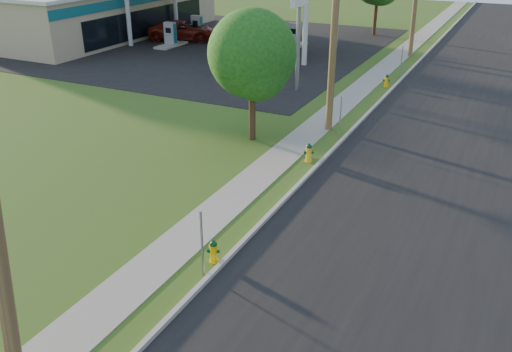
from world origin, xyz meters
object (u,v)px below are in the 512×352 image
(fuel_pump_nw, at_px, (171,37))
(fuel_pump_ne, at_px, (273,47))
(fuel_pump_sw, at_px, (197,29))
(fuel_pump_se, at_px, (294,38))
(hydrant_far, at_px, (387,81))
(hydrant_near, at_px, (214,251))
(hydrant_mid, at_px, (309,153))
(tree_verge, at_px, (253,58))
(utility_pole_mid, at_px, (335,23))
(car_red, at_px, (184,30))

(fuel_pump_nw, bearing_deg, fuel_pump_ne, 0.00)
(fuel_pump_nw, distance_m, fuel_pump_ne, 9.00)
(fuel_pump_ne, bearing_deg, fuel_pump_nw, 180.00)
(fuel_pump_sw, distance_m, fuel_pump_se, 9.00)
(fuel_pump_nw, xyz_separation_m, hydrant_far, (18.51, -4.34, -0.34))
(fuel_pump_nw, relative_size, fuel_pump_se, 1.00)
(fuel_pump_se, height_order, hydrant_near, fuel_pump_se)
(hydrant_near, bearing_deg, hydrant_mid, 91.58)
(fuel_pump_nw, distance_m, hydrant_near, 31.31)
(fuel_pump_sw, bearing_deg, fuel_pump_nw, -90.00)
(fuel_pump_ne, height_order, hydrant_far, fuel_pump_ne)
(fuel_pump_nw, bearing_deg, fuel_pump_sw, 90.00)
(fuel_pump_ne, bearing_deg, fuel_pump_sw, 156.04)
(fuel_pump_sw, bearing_deg, tree_verge, -52.31)
(hydrant_far, bearing_deg, tree_verge, -105.44)
(fuel_pump_se, xyz_separation_m, hydrant_mid, (9.47, -21.06, -0.33))
(hydrant_near, bearing_deg, hydrant_far, 90.49)
(fuel_pump_nw, distance_m, fuel_pump_se, 9.85)
(fuel_pump_ne, relative_size, fuel_pump_sw, 1.00)
(utility_pole_mid, bearing_deg, hydrant_far, 85.96)
(hydrant_mid, bearing_deg, hydrant_far, 89.80)
(hydrant_near, xyz_separation_m, hydrant_far, (-0.18, 20.77, 0.03))
(tree_verge, height_order, hydrant_near, tree_verge)
(utility_pole_mid, relative_size, fuel_pump_sw, 3.06)
(utility_pole_mid, height_order, car_red, utility_pole_mid)
(utility_pole_mid, xyz_separation_m, fuel_pump_ne, (-8.90, 13.00, -4.23))
(fuel_pump_nw, xyz_separation_m, hydrant_near, (18.69, -25.12, -0.37))
(hydrant_far, xyz_separation_m, car_red, (-19.01, 7.03, 0.43))
(fuel_pump_nw, relative_size, fuel_pump_ne, 1.00)
(utility_pole_mid, height_order, fuel_pump_nw, utility_pole_mid)
(car_red, bearing_deg, fuel_pump_se, -103.90)
(fuel_pump_se, relative_size, tree_verge, 0.55)
(fuel_pump_sw, distance_m, hydrant_far, 20.31)
(hydrant_mid, bearing_deg, fuel_pump_ne, 119.02)
(hydrant_mid, relative_size, hydrant_far, 1.02)
(hydrant_near, relative_size, hydrant_far, 0.93)
(fuel_pump_sw, height_order, fuel_pump_se, same)
(hydrant_near, bearing_deg, tree_verge, 109.88)
(fuel_pump_se, xyz_separation_m, tree_verge, (6.33, -19.84, 3.00))
(fuel_pump_ne, bearing_deg, fuel_pump_se, 90.00)
(fuel_pump_se, distance_m, hydrant_mid, 23.09)
(tree_verge, xyz_separation_m, car_red, (-15.84, 18.53, -2.91))
(hydrant_mid, bearing_deg, car_red, 133.85)
(fuel_pump_sw, bearing_deg, fuel_pump_se, 0.00)
(fuel_pump_nw, height_order, tree_verge, tree_verge)
(fuel_pump_nw, xyz_separation_m, fuel_pump_sw, (0.00, 4.00, 0.00))
(fuel_pump_ne, xyz_separation_m, hydrant_near, (9.69, -25.12, -0.37))
(fuel_pump_se, bearing_deg, fuel_pump_ne, -90.00)
(tree_verge, bearing_deg, fuel_pump_nw, 134.06)
(fuel_pump_sw, distance_m, car_red, 1.41)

